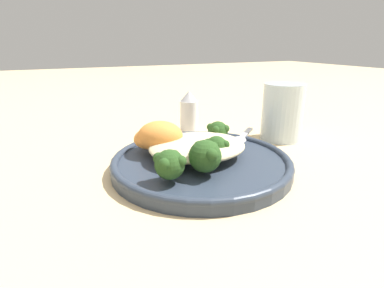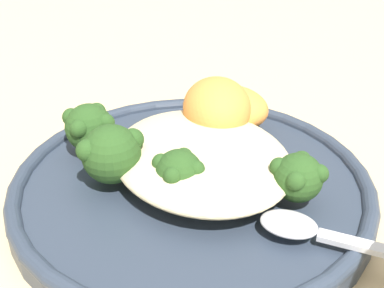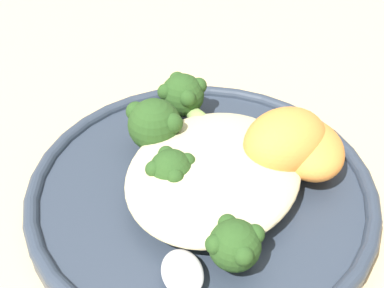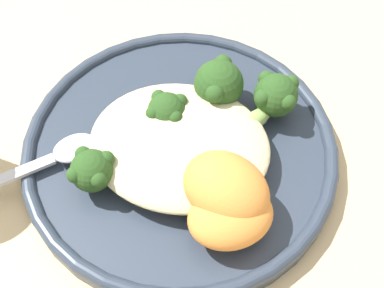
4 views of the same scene
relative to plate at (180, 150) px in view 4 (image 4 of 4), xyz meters
The scene contains 10 objects.
ground_plane 0.02m from the plate, 35.88° to the left, with size 4.00×4.00×0.00m, color #D6B784.
plate is the anchor object (origin of this frame).
quinoa_mound 0.02m from the plate, 76.91° to the right, with size 0.15×0.13×0.02m, color beige.
broccoli_stalk_0 0.08m from the plate, 33.06° to the left, with size 0.08×0.11×0.04m.
broccoli_stalk_1 0.06m from the plate, 64.88° to the left, with size 0.04×0.10×0.04m.
broccoli_stalk_2 0.03m from the plate, 121.37° to the left, with size 0.08×0.06×0.03m.
broccoli_stalk_3 0.06m from the plate, 132.81° to the right, with size 0.12×0.07×0.03m.
sweet_potato_chunk_0 0.08m from the plate, 44.80° to the right, with size 0.07×0.06×0.05m, color orange.
sweet_potato_chunk_1 0.09m from the plate, 50.12° to the right, with size 0.06×0.05×0.03m, color orange.
spoon 0.10m from the plate, 159.32° to the right, with size 0.09×0.08×0.01m.
Camera 4 is at (0.05, -0.25, 0.39)m, focal length 50.00 mm.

